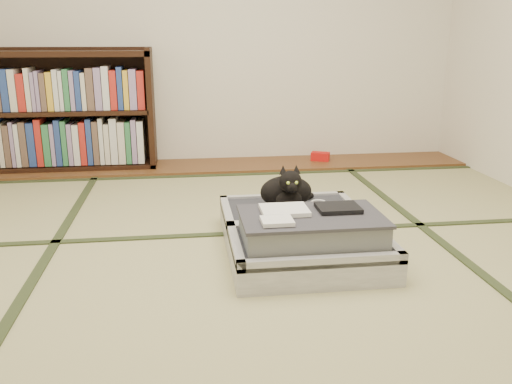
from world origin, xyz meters
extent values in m
plane|color=tan|center=(0.00, 0.00, 0.00)|extent=(4.50, 4.50, 0.00)
cube|color=brown|center=(0.00, 2.00, 0.01)|extent=(4.00, 0.50, 0.02)
cube|color=red|center=(0.83, 2.03, 0.06)|extent=(0.17, 0.14, 0.07)
plane|color=silver|center=(0.00, 2.25, 1.20)|extent=(4.00, 0.00, 4.00)
cube|color=#2D381E|center=(-1.00, 0.00, 0.00)|extent=(0.05, 4.50, 0.01)
cube|color=#2D381E|center=(1.00, 0.00, 0.00)|extent=(0.05, 4.50, 0.01)
cube|color=#2D381E|center=(0.00, 0.40, 0.00)|extent=(4.00, 0.05, 0.01)
cube|color=#2D381E|center=(0.00, 1.70, 0.00)|extent=(4.00, 0.05, 0.01)
cube|color=black|center=(-0.57, 2.07, 0.47)|extent=(0.04, 0.35, 0.97)
cube|color=black|center=(-1.30, 2.07, 0.03)|extent=(1.51, 0.35, 0.04)
cube|color=black|center=(-1.30, 2.07, 0.91)|extent=(1.51, 0.35, 0.04)
cube|color=black|center=(-1.30, 2.07, 0.47)|extent=(1.45, 0.35, 0.03)
cube|color=black|center=(-1.30, 2.23, 0.47)|extent=(1.51, 0.02, 0.97)
cube|color=gray|center=(-1.30, 2.05, 0.25)|extent=(1.36, 0.24, 0.41)
cube|color=gray|center=(-1.30, 2.05, 0.66)|extent=(1.36, 0.24, 0.37)
cube|color=silver|center=(0.24, -0.10, 0.06)|extent=(0.73, 0.49, 0.13)
cube|color=#303138|center=(0.24, -0.10, 0.10)|extent=(0.65, 0.41, 0.10)
cube|color=silver|center=(0.24, -0.33, 0.13)|extent=(0.73, 0.04, 0.05)
cube|color=silver|center=(0.24, 0.12, 0.13)|extent=(0.73, 0.04, 0.05)
cube|color=silver|center=(-0.10, -0.10, 0.13)|extent=(0.04, 0.49, 0.05)
cube|color=silver|center=(0.59, -0.10, 0.13)|extent=(0.04, 0.49, 0.05)
cube|color=silver|center=(0.24, 0.38, 0.06)|extent=(0.73, 0.49, 0.13)
cube|color=#303138|center=(0.24, 0.38, 0.10)|extent=(0.65, 0.41, 0.10)
cube|color=silver|center=(0.24, 0.16, 0.13)|extent=(0.73, 0.04, 0.05)
cube|color=silver|center=(0.24, 0.61, 0.13)|extent=(0.73, 0.04, 0.05)
cube|color=silver|center=(-0.10, 0.38, 0.13)|extent=(0.04, 0.49, 0.05)
cube|color=silver|center=(0.59, 0.38, 0.13)|extent=(0.04, 0.49, 0.05)
cylinder|color=black|center=(0.24, 0.14, 0.14)|extent=(0.66, 0.02, 0.02)
cube|color=gray|center=(0.24, -0.10, 0.18)|extent=(0.62, 0.38, 0.13)
cube|color=#38373F|center=(0.24, -0.10, 0.26)|extent=(0.64, 0.40, 0.01)
cube|color=white|center=(0.13, -0.05, 0.28)|extent=(0.21, 0.18, 0.02)
cube|color=black|center=(0.38, -0.05, 0.28)|extent=(0.19, 0.16, 0.02)
cube|color=white|center=(0.07, -0.20, 0.28)|extent=(0.14, 0.12, 0.02)
cube|color=white|center=(0.03, -0.34, 0.07)|extent=(0.06, 0.01, 0.04)
cube|color=white|center=(0.15, -0.34, 0.06)|extent=(0.05, 0.01, 0.03)
cube|color=orange|center=(0.49, -0.34, 0.07)|extent=(0.05, 0.01, 0.03)
cube|color=#197F33|center=(0.42, -0.34, 0.09)|extent=(0.04, 0.01, 0.03)
ellipsoid|color=black|center=(0.22, 0.41, 0.23)|extent=(0.28, 0.18, 0.18)
ellipsoid|color=black|center=(0.22, 0.33, 0.21)|extent=(0.14, 0.10, 0.10)
ellipsoid|color=black|center=(0.22, 0.30, 0.31)|extent=(0.12, 0.11, 0.11)
sphere|color=black|center=(0.22, 0.25, 0.29)|extent=(0.05, 0.05, 0.05)
cone|color=black|center=(0.19, 0.32, 0.37)|extent=(0.04, 0.05, 0.06)
cone|color=black|center=(0.26, 0.32, 0.37)|extent=(0.04, 0.05, 0.06)
sphere|color=#A5BF33|center=(0.20, 0.25, 0.32)|extent=(0.02, 0.02, 0.02)
sphere|color=#A5BF33|center=(0.24, 0.25, 0.32)|extent=(0.02, 0.02, 0.02)
cylinder|color=black|center=(0.32, 0.50, 0.16)|extent=(0.17, 0.10, 0.03)
torus|color=white|center=(0.40, 0.42, 0.15)|extent=(0.10, 0.10, 0.01)
torus|color=white|center=(0.41, 0.42, 0.16)|extent=(0.09, 0.09, 0.01)
camera|label=1|loc=(-0.31, -2.36, 1.04)|focal=38.00mm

